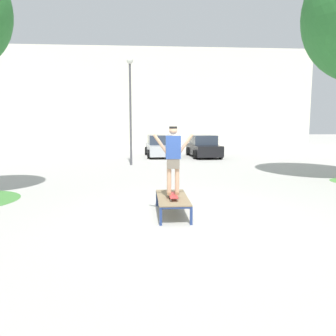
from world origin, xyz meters
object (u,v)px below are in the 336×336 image
object	(u,v)px
skate_box	(172,199)
car_silver	(160,147)
car_black	(203,147)
skateboard	(173,195)
light_post	(130,95)
skater	(173,156)

from	to	relation	value
skate_box	car_silver	bearing A→B (deg)	88.35
car_black	skateboard	bearing A→B (deg)	-103.08
skateboard	light_post	size ratio (longest dim) A/B	0.14
light_post	skate_box	bearing A→B (deg)	-82.32
skater	light_post	distance (m)	10.90
skateboard	skater	size ratio (longest dim) A/B	0.47
car_silver	light_post	distance (m)	5.94
skateboard	light_post	xyz separation A→B (m)	(-1.40, 10.57, 3.29)
skate_box	car_black	world-z (taller)	car_black
skate_box	light_post	xyz separation A→B (m)	(-1.40, 10.38, 3.41)
skate_box	skateboard	xyz separation A→B (m)	(0.00, -0.19, 0.12)
skate_box	skater	world-z (taller)	skater
skater	car_black	world-z (taller)	skater
car_silver	skateboard	bearing A→B (deg)	-91.63
skate_box	car_black	xyz separation A→B (m)	(3.44, 14.63, 0.28)
skate_box	skateboard	world-z (taller)	skateboard
skate_box	car_silver	world-z (taller)	car_silver
skater	light_post	world-z (taller)	light_post
skate_box	skateboard	size ratio (longest dim) A/B	2.37
skateboard	skater	world-z (taller)	skater
skater	car_silver	size ratio (longest dim) A/B	0.40
skateboard	skater	xyz separation A→B (m)	(0.00, 0.00, 0.99)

